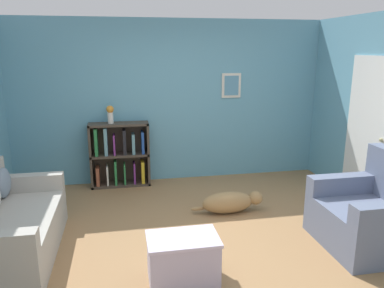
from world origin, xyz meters
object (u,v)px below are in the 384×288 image
(couch, at_px, (6,227))
(bookshelf, at_px, (120,155))
(vase, at_px, (110,113))
(coffee_table, at_px, (183,258))
(dog, at_px, (230,202))
(recliner_chair, at_px, (372,215))

(couch, bearing_deg, bookshelf, 59.11)
(couch, height_order, vase, vase)
(coffee_table, relative_size, vase, 2.38)
(dog, bearing_deg, vase, 139.03)
(bookshelf, distance_m, recliner_chair, 3.68)
(vase, bearing_deg, dog, -40.97)
(bookshelf, bearing_deg, vase, -170.53)
(bookshelf, bearing_deg, recliner_chair, -42.15)
(dog, bearing_deg, couch, -166.94)
(couch, bearing_deg, recliner_chair, -7.31)
(couch, bearing_deg, coffee_table, -24.53)
(coffee_table, xyz_separation_m, dog, (0.87, 1.40, -0.09))
(bookshelf, bearing_deg, coffee_table, -78.55)
(couch, xyz_separation_m, recliner_chair, (3.90, -0.50, 0.03))
(couch, xyz_separation_m, bookshelf, (1.18, 1.97, 0.17))
(bookshelf, distance_m, coffee_table, 2.82)
(recliner_chair, bearing_deg, coffee_table, -172.35)
(couch, distance_m, vase, 2.37)
(dog, relative_size, vase, 3.55)
(recliner_chair, bearing_deg, vase, 139.21)
(bookshelf, distance_m, vase, 0.68)
(couch, relative_size, coffee_table, 2.57)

